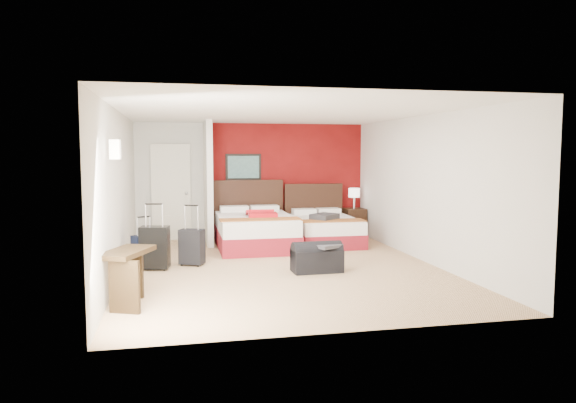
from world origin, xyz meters
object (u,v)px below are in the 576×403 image
object	(u,v)px
desk	(127,278)
suitcase_charcoal	(192,248)
duffel_bag	(317,259)
nightstand	(354,222)
table_lamp	(354,198)
suitcase_black	(155,249)
bed_right	(325,231)
red_suitcase_open	(261,214)
bed_left	(255,232)
suitcase_navy	(144,253)

from	to	relation	value
desk	suitcase_charcoal	bearing A→B (deg)	91.47
suitcase_charcoal	duffel_bag	xyz separation A→B (m)	(1.90, -0.89, -0.09)
nightstand	table_lamp	world-z (taller)	table_lamp
nightstand	suitcase_black	distance (m)	4.97
bed_right	desk	world-z (taller)	desk
red_suitcase_open	desk	world-z (taller)	red_suitcase_open
bed_right	table_lamp	size ratio (longest dim) A/B	3.92
desk	red_suitcase_open	bearing A→B (deg)	80.44
bed_left	red_suitcase_open	bearing A→B (deg)	-44.68
red_suitcase_open	nightstand	distance (m)	2.53
suitcase_navy	bed_right	bearing A→B (deg)	-4.36
bed_left	suitcase_navy	bearing A→B (deg)	-143.19
bed_right	nightstand	size ratio (longest dim) A/B	2.84
red_suitcase_open	suitcase_charcoal	size ratio (longest dim) A/B	1.32
suitcase_charcoal	desk	bearing A→B (deg)	-85.31
bed_left	bed_right	bearing A→B (deg)	6.18
nightstand	suitcase_navy	world-z (taller)	nightstand
suitcase_charcoal	nightstand	bearing A→B (deg)	59.26
suitcase_black	suitcase_navy	bearing A→B (deg)	151.91
bed_right	suitcase_black	world-z (taller)	suitcase_black
table_lamp	suitcase_black	distance (m)	4.99
table_lamp	suitcase_charcoal	distance (m)	4.40
table_lamp	suitcase_black	world-z (taller)	table_lamp
bed_right	desk	bearing A→B (deg)	-132.45
red_suitcase_open	nightstand	xyz separation A→B (m)	(2.27, 1.06, -0.36)
bed_left	suitcase_charcoal	xyz separation A→B (m)	(-1.27, -1.44, -0.03)
duffel_bag	red_suitcase_open	bearing A→B (deg)	101.73
red_suitcase_open	suitcase_black	bearing A→B (deg)	-137.58
suitcase_charcoal	desk	world-z (taller)	desk
table_lamp	duffel_bag	distance (m)	3.78
bed_right	suitcase_navy	bearing A→B (deg)	-153.61
bed_left	bed_right	size ratio (longest dim) A/B	1.18
bed_right	table_lamp	world-z (taller)	table_lamp
bed_right	suitcase_navy	xyz separation A→B (m)	(-3.50, -1.65, -0.01)
bed_left	suitcase_black	bearing A→B (deg)	-138.23
nightstand	desk	world-z (taller)	desk
bed_left	suitcase_black	xyz separation A→B (m)	(-1.86, -1.64, 0.02)
suitcase_black	suitcase_charcoal	distance (m)	0.62
bed_left	table_lamp	distance (m)	2.61
bed_left	desk	world-z (taller)	desk
table_lamp	suitcase_charcoal	xyz separation A→B (m)	(-3.64, -2.40, -0.57)
bed_left	desk	xyz separation A→B (m)	(-2.12, -3.63, 0.03)
duffel_bag	bed_right	bearing A→B (deg)	69.74
suitcase_black	duffel_bag	xyz separation A→B (m)	(2.49, -0.69, -0.14)
bed_left	suitcase_black	size ratio (longest dim) A/B	3.15
duffel_bag	table_lamp	bearing A→B (deg)	60.62
suitcase_black	desk	xyz separation A→B (m)	(-0.26, -1.98, 0.01)
bed_left	desk	size ratio (longest dim) A/B	2.54
suitcase_charcoal	red_suitcase_open	bearing A→B (deg)	70.13
bed_left	table_lamp	bearing A→B (deg)	22.39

